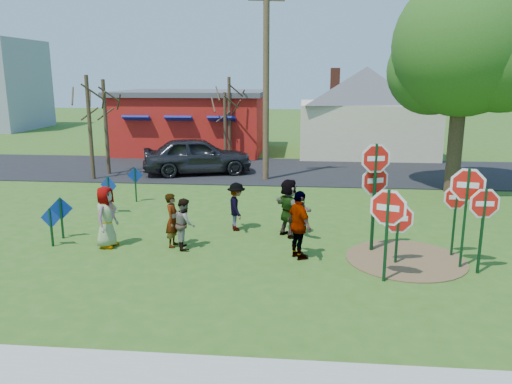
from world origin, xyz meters
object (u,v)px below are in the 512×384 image
stop_sign_d (456,203)px  person_b (173,220)px  suv (198,155)px  utility_pole (266,75)px  stop_sign_c (467,195)px  stop_sign_b (375,170)px  leafy_tree (467,53)px  stop_sign_a (388,215)px  person_a (106,217)px

stop_sign_d → person_b: bearing=175.8°
suv → utility_pole: size_ratio=0.58×
stop_sign_c → utility_pole: bearing=131.9°
stop_sign_d → person_b: 7.89m
stop_sign_b → stop_sign_d: size_ratio=1.50×
stop_sign_c → stop_sign_b: bearing=166.3°
utility_pole → stop_sign_c: bearing=-61.1°
stop_sign_c → person_b: (-7.84, 0.94, -1.15)m
stop_sign_c → utility_pole: utility_pole is taller
utility_pole → leafy_tree: (8.24, -1.75, 0.87)m
person_b → leafy_tree: bearing=-49.7°
stop_sign_d → person_b: stop_sign_d is taller
stop_sign_a → stop_sign_d: 2.86m
stop_sign_d → stop_sign_c: bearing=-95.0°
utility_pole → leafy_tree: 8.47m
suv → leafy_tree: leafy_tree is taller
stop_sign_a → stop_sign_b: bearing=113.1°
person_a → leafy_tree: size_ratio=0.20×
person_a → stop_sign_b: bearing=-79.8°
stop_sign_c → person_a: (-9.73, 0.73, -1.04)m
person_a → person_b: bearing=-75.9°
stop_sign_c → stop_sign_d: stop_sign_c is taller
stop_sign_a → stop_sign_b: size_ratio=0.76×
stop_sign_b → stop_sign_c: bearing=-37.6°
suv → utility_pole: 5.36m
person_b → suv: bearing=10.5°
stop_sign_a → utility_pole: size_ratio=0.26×
stop_sign_b → stop_sign_d: 2.32m
stop_sign_a → leafy_tree: bearing=87.7°
stop_sign_b → suv: bearing=113.3°
stop_sign_a → suv: 14.72m
stop_sign_b → person_b: size_ratio=2.03×
stop_sign_b → person_b: stop_sign_b is taller
person_b → stop_sign_b: bearing=-86.3°
stop_sign_d → leafy_tree: 9.37m
stop_sign_c → stop_sign_d: size_ratio=1.30×
leafy_tree → person_a: bearing=-146.0°
stop_sign_d → leafy_tree: size_ratio=0.24×
stop_sign_a → person_b: size_ratio=1.54×
person_a → person_b: size_ratio=1.14×
stop_sign_d → stop_sign_b: bearing=170.8°
stop_sign_b → person_b: bearing=170.5°
stop_sign_b → stop_sign_c: (2.14, -1.08, -0.41)m
stop_sign_c → stop_sign_a: bearing=-140.4°
stop_sign_d → leafy_tree: (2.35, 8.03, 4.21)m
stop_sign_c → utility_pole: 12.51m
person_a → leafy_tree: 15.38m
stop_sign_a → utility_pole: (-3.77, 11.70, 3.21)m
stop_sign_d → leafy_tree: bearing=70.0°
leafy_tree → person_b: bearing=-142.1°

